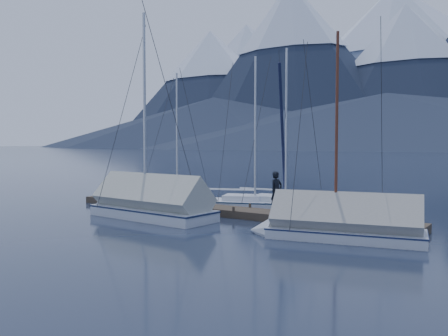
{
  "coord_description": "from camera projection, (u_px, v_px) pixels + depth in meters",
  "views": [
    {
      "loc": [
        12.61,
        -16.24,
        3.36
      ],
      "look_at": [
        0.0,
        2.0,
        2.2
      ],
      "focal_mm": 38.0,
      "sensor_mm": 36.0,
      "label": 1
    }
  ],
  "objects": [
    {
      "name": "sailboat_covered_far",
      "position": [
        143.0,
        206.0,
        21.55
      ],
      "size": [
        7.29,
        3.05,
        10.07
      ],
      "color": "silver",
      "rests_on": "ground"
    },
    {
      "name": "sailboat_open_mid",
      "position": [
        264.0,
        206.0,
        24.22
      ],
      "size": [
        6.68,
        3.91,
        8.53
      ],
      "color": "white",
      "rests_on": "ground"
    },
    {
      "name": "mooring_posts",
      "position": [
        215.0,
        206.0,
        22.59
      ],
      "size": [
        15.12,
        1.52,
        0.35
      ],
      "color": "#382D23",
      "rests_on": "ground"
    },
    {
      "name": "sailboat_covered_near",
      "position": [
        332.0,
        227.0,
        16.7
      ],
      "size": [
        6.43,
        3.2,
        8.02
      ],
      "color": "silver",
      "rests_on": "ground"
    },
    {
      "name": "person",
      "position": [
        276.0,
        191.0,
        21.18
      ],
      "size": [
        0.58,
        0.74,
        1.76
      ],
      "primitive_type": "imported",
      "rotation": [
        0.0,
        0.0,
        1.29
      ],
      "color": "black",
      "rests_on": "dock"
    },
    {
      "name": "sailboat_open_left",
      "position": [
        183.0,
        201.0,
        26.27
      ],
      "size": [
        6.03,
        2.59,
        7.96
      ],
      "color": "silver",
      "rests_on": "ground"
    },
    {
      "name": "ground",
      "position": [
        198.0,
        220.0,
        20.68
      ],
      "size": [
        1000.0,
        1000.0,
        0.0
      ],
      "primitive_type": "plane",
      "color": "black",
      "rests_on": "ground"
    },
    {
      "name": "dock",
      "position": [
        224.0,
        212.0,
        22.32
      ],
      "size": [
        18.0,
        1.5,
        0.54
      ],
      "color": "#382D23",
      "rests_on": "ground"
    },
    {
      "name": "sailboat_open_right",
      "position": [
        294.0,
        208.0,
        23.51
      ],
      "size": [
        6.81,
        2.88,
        8.86
      ],
      "color": "silver",
      "rests_on": "ground"
    }
  ]
}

